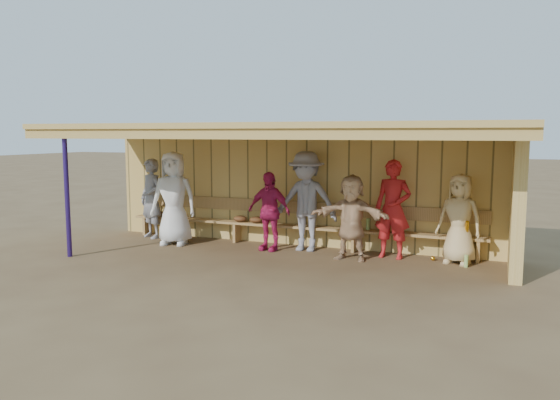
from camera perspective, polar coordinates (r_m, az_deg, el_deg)
The scene contains 11 objects.
ground at distance 10.35m, azimuth -0.73°, elevation -6.00°, with size 90.00×90.00×0.00m, color brown.
player_a at distance 12.45m, azimuth -13.31°, elevation 0.15°, with size 0.65×0.42×1.77m, color gray.
player_b at distance 11.61m, azimuth -11.05°, elevation 0.19°, with size 0.95×0.62×1.95m, color white.
player_d at distance 10.84m, azimuth -1.18°, elevation -1.18°, with size 0.92×0.38×1.57m, color #C11E55.
player_e at distance 10.79m, azimuth 2.73°, elevation -0.14°, with size 1.28×0.73×1.98m, color gray.
player_f at distance 10.10m, azimuth 7.45°, elevation -1.82°, with size 1.47×0.47×1.58m, color tan.
player_g at distance 10.36m, azimuth 11.70°, elevation -0.93°, with size 0.67×0.44×1.85m, color red.
player_h at distance 10.23m, azimuth 18.23°, elevation -1.89°, with size 0.79×0.51×1.62m, color #DBBA7B.
dugout_structure at distance 10.60m, azimuth 2.64°, elevation 3.57°, with size 8.80×3.20×2.50m.
bench at distance 11.27m, azimuth 1.47°, elevation -2.20°, with size 7.60×0.34×0.93m.
dugout_equipment at distance 11.46m, azimuth -2.53°, elevation -2.24°, with size 6.92×0.62×0.80m.
Camera 1 is at (3.93, -9.29, 2.33)m, focal length 35.00 mm.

